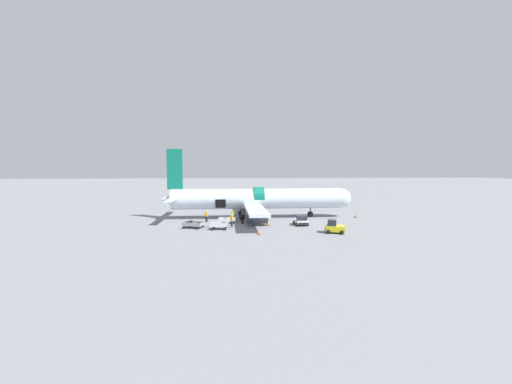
# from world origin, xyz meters

# --- Properties ---
(ground_plane) EXTENTS (500.00, 500.00, 0.00)m
(ground_plane) POSITION_xyz_m (0.00, 0.00, 0.00)
(ground_plane) COLOR slate
(airplane) EXTENTS (33.19, 28.19, 11.79)m
(airplane) POSITION_xyz_m (0.58, 6.58, 3.21)
(airplane) COLOR silver
(airplane) RESTS_ON ground_plane
(baggage_tug_lead) EXTENTS (2.16, 2.77, 1.47)m
(baggage_tug_lead) POSITION_xyz_m (6.73, -1.20, 0.64)
(baggage_tug_lead) COLOR white
(baggage_tug_lead) RESTS_ON ground_plane
(baggage_tug_mid) EXTENTS (2.93, 2.54, 1.79)m
(baggage_tug_mid) POSITION_xyz_m (9.74, -7.31, 0.75)
(baggage_tug_mid) COLOR yellow
(baggage_tug_mid) RESTS_ON ground_plane
(baggage_cart_loading) EXTENTS (3.54, 1.84, 0.91)m
(baggage_cart_loading) POSITION_xyz_m (-4.29, 1.42, 0.44)
(baggage_cart_loading) COLOR silver
(baggage_cart_loading) RESTS_ON ground_plane
(baggage_cart_queued) EXTENTS (3.85, 2.74, 1.02)m
(baggage_cart_queued) POSITION_xyz_m (-9.11, -2.01, 0.46)
(baggage_cart_queued) COLOR #999BA0
(baggage_cart_queued) RESTS_ON ground_plane
(baggage_cart_empty) EXTENTS (3.40, 2.15, 1.04)m
(baggage_cart_empty) POSITION_xyz_m (-5.36, -3.33, 0.50)
(baggage_cart_empty) COLOR silver
(baggage_cart_empty) RESTS_ON ground_plane
(ground_crew_loader_a) EXTENTS (0.60, 0.60, 1.86)m
(ground_crew_loader_a) POSITION_xyz_m (-7.66, 3.01, 0.98)
(ground_crew_loader_a) COLOR black
(ground_crew_loader_a) RESTS_ON ground_plane
(ground_crew_loader_b) EXTENTS (0.48, 0.59, 1.69)m
(ground_crew_loader_b) POSITION_xyz_m (-3.44, 4.26, 0.89)
(ground_crew_loader_b) COLOR #2D2D33
(ground_crew_loader_b) RESTS_ON ground_plane
(ground_crew_driver) EXTENTS (0.40, 0.59, 1.73)m
(ground_crew_driver) POSITION_xyz_m (-3.68, -1.12, 0.91)
(ground_crew_driver) COLOR #1E2338
(ground_crew_driver) RESTS_ON ground_plane
(ground_crew_supervisor) EXTENTS (0.57, 0.61, 1.84)m
(ground_crew_supervisor) POSITION_xyz_m (-0.25, 2.52, 0.97)
(ground_crew_supervisor) COLOR #2D2D33
(ground_crew_supervisor) RESTS_ON ground_plane
(suitcase_on_tarmac_upright) EXTENTS (0.53, 0.30, 0.60)m
(suitcase_on_tarmac_upright) POSITION_xyz_m (-1.99, 0.92, 0.24)
(suitcase_on_tarmac_upright) COLOR #4C1E1E
(suitcase_on_tarmac_upright) RESTS_ON ground_plane
(safety_cone_nose) EXTENTS (0.53, 0.53, 0.79)m
(safety_cone_nose) POSITION_xyz_m (18.04, 5.44, 0.37)
(safety_cone_nose) COLOR black
(safety_cone_nose) RESTS_ON ground_plane
(safety_cone_engine_left) EXTENTS (0.44, 0.44, 0.63)m
(safety_cone_engine_left) POSITION_xyz_m (-0.30, -7.35, 0.29)
(safety_cone_engine_left) COLOR black
(safety_cone_engine_left) RESTS_ON ground_plane
(safety_cone_wingtip) EXTENTS (0.65, 0.65, 0.70)m
(safety_cone_wingtip) POSITION_xyz_m (1.74, -0.74, 0.33)
(safety_cone_wingtip) COLOR black
(safety_cone_wingtip) RESTS_ON ground_plane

